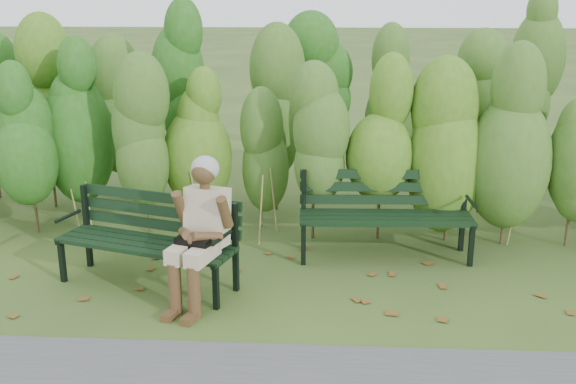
{
  "coord_description": "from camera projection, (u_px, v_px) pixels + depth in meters",
  "views": [
    {
      "loc": [
        0.32,
        -5.19,
        2.43
      ],
      "look_at": [
        0.0,
        0.35,
        0.75
      ],
      "focal_mm": 42.0,
      "sensor_mm": 36.0,
      "label": 1
    }
  ],
  "objects": [
    {
      "name": "bench_right",
      "position": [
        385.0,
        207.0,
        6.29
      ],
      "size": [
        1.61,
        0.58,
        0.8
      ],
      "color": "black",
      "rests_on": "ground"
    },
    {
      "name": "leaf_litter",
      "position": [
        281.0,
        296.0,
        5.54
      ],
      "size": [
        6.03,
        2.19,
        0.01
      ],
      "color": "brown",
      "rests_on": "ground"
    },
    {
      "name": "seated_woman",
      "position": [
        200.0,
        224.0,
        5.28
      ],
      "size": [
        0.53,
        0.75,
        1.18
      ],
      "color": "#BFA58F",
      "rests_on": "ground"
    },
    {
      "name": "hedge_band",
      "position": [
        296.0,
        105.0,
        7.09
      ],
      "size": [
        11.04,
        1.67,
        2.42
      ],
      "color": "#47381E",
      "rests_on": "ground"
    },
    {
      "name": "ground",
      "position": [
        286.0,
        289.0,
        5.68
      ],
      "size": [
        80.0,
        80.0,
        0.0
      ],
      "primitive_type": "plane",
      "color": "#314620"
    },
    {
      "name": "bench_left",
      "position": [
        151.0,
        233.0,
        5.68
      ],
      "size": [
        1.62,
        0.94,
        0.77
      ],
      "color": "black",
      "rests_on": "ground"
    }
  ]
}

